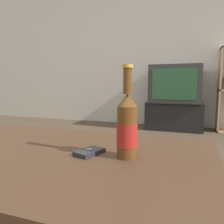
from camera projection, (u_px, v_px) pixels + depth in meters
The scene contains 6 objects.
back_wall at pixel (162, 44), 3.47m from camera, with size 8.00×0.05×2.60m.
coffee_table at pixel (54, 170), 0.75m from camera, with size 1.06×0.67×0.44m.
tv_stand at pixel (174, 116), 3.24m from camera, with size 0.80×0.45×0.40m.
television at pixel (175, 84), 3.18m from camera, with size 0.71×0.53×0.54m.
beer_bottle at pixel (127, 126), 0.67m from camera, with size 0.06×0.06×0.28m.
cell_phone at pixel (89, 152), 0.71m from camera, with size 0.09×0.11×0.02m.
Camera 1 is at (0.42, -0.61, 0.67)m, focal length 35.00 mm.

